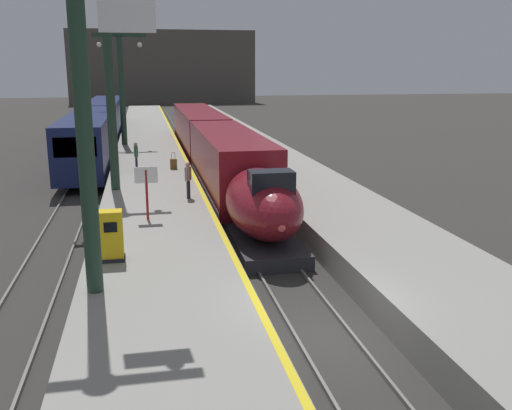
% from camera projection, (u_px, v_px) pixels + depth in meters
% --- Properties ---
extents(ground_plane, '(260.00, 260.00, 0.00)m').
position_uv_depth(ground_plane, '(322.00, 336.00, 15.16)').
color(ground_plane, '#33302D').
extents(platform_left, '(4.80, 110.00, 1.05)m').
position_uv_depth(platform_left, '(151.00, 167.00, 37.88)').
color(platform_left, gray).
rests_on(platform_left, ground).
extents(platform_right, '(4.80, 110.00, 1.05)m').
position_uv_depth(platform_right, '(270.00, 163.00, 39.40)').
color(platform_right, gray).
rests_on(platform_right, ground).
extents(platform_left_safety_stripe, '(0.20, 107.80, 0.01)m').
position_uv_depth(platform_left_safety_stripe, '(185.00, 158.00, 38.18)').
color(platform_left_safety_stripe, yellow).
rests_on(platform_left_safety_stripe, platform_left).
extents(rail_main_left, '(0.08, 110.00, 0.12)m').
position_uv_depth(rail_main_left, '(197.00, 165.00, 41.23)').
color(rail_main_left, slate).
rests_on(rail_main_left, ground).
extents(rail_main_right, '(0.08, 110.00, 0.12)m').
position_uv_depth(rail_main_right, '(217.00, 165.00, 41.51)').
color(rail_main_right, slate).
rests_on(rail_main_right, ground).
extents(rail_secondary_left, '(0.08, 110.00, 0.12)m').
position_uv_depth(rail_secondary_left, '(80.00, 169.00, 39.70)').
color(rail_secondary_left, slate).
rests_on(rail_secondary_left, ground).
extents(rail_secondary_right, '(0.08, 110.00, 0.12)m').
position_uv_depth(rail_secondary_right, '(103.00, 168.00, 39.99)').
color(rail_secondary_right, slate).
rests_on(rail_secondary_right, ground).
extents(highspeed_train_main, '(2.92, 37.69, 3.60)m').
position_uv_depth(highspeed_train_main, '(214.00, 148.00, 36.58)').
color(highspeed_train_main, maroon).
rests_on(highspeed_train_main, ground).
extents(regional_train_adjacent, '(2.85, 36.60, 3.80)m').
position_uv_depth(regional_train_adjacent, '(99.00, 126.00, 48.23)').
color(regional_train_adjacent, '#141E4C').
rests_on(regional_train_adjacent, ground).
extents(station_column_near, '(4.00, 0.68, 8.79)m').
position_uv_depth(station_column_near, '(84.00, 88.00, 14.21)').
color(station_column_near, '#1E3828').
rests_on(station_column_near, platform_left).
extents(station_column_mid, '(4.00, 0.68, 9.62)m').
position_uv_depth(station_column_mid, '(109.00, 70.00, 27.00)').
color(station_column_mid, '#1E3828').
rests_on(station_column_mid, platform_left).
extents(station_column_far, '(4.00, 0.68, 8.51)m').
position_uv_depth(station_column_far, '(121.00, 77.00, 43.63)').
color(station_column_far, '#1E3828').
rests_on(station_column_far, platform_left).
extents(passenger_near_edge, '(0.24, 0.57, 1.69)m').
position_uv_depth(passenger_near_edge, '(136.00, 154.00, 33.18)').
color(passenger_near_edge, '#23232D').
rests_on(passenger_near_edge, platform_left).
extents(passenger_mid_platform, '(0.33, 0.54, 1.69)m').
position_uv_depth(passenger_mid_platform, '(188.00, 177.00, 26.20)').
color(passenger_mid_platform, '#23232D').
rests_on(passenger_mid_platform, platform_left).
extents(rolling_suitcase, '(0.40, 0.22, 0.98)m').
position_uv_depth(rolling_suitcase, '(174.00, 164.00, 33.94)').
color(rolling_suitcase, brown).
rests_on(rolling_suitcase, platform_left).
extents(ticket_machine_yellow, '(0.76, 0.62, 1.60)m').
position_uv_depth(ticket_machine_yellow, '(112.00, 238.00, 17.75)').
color(ticket_machine_yellow, yellow).
rests_on(ticket_machine_yellow, platform_left).
extents(departure_info_board, '(0.90, 0.10, 2.12)m').
position_uv_depth(departure_info_board, '(146.00, 182.00, 22.39)').
color(departure_info_board, maroon).
rests_on(departure_info_board, platform_left).
extents(terminus_back_wall, '(36.00, 2.00, 14.00)m').
position_uv_depth(terminus_back_wall, '(163.00, 67.00, 110.78)').
color(terminus_back_wall, '#4C4742').
rests_on(terminus_back_wall, ground).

